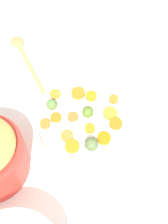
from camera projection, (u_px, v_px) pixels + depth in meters
tabletop at (93, 144)px, 0.98m from camera, size 2.40×2.40×0.02m
serving_bowl_carrots at (84, 123)px, 0.94m from camera, size 0.26×0.26×0.10m
carrot_slice_0 at (73, 116)px, 0.90m from camera, size 0.03×0.03×0.01m
carrot_slice_1 at (56, 118)px, 0.89m from camera, size 0.04×0.04×0.01m
carrot_slice_2 at (72, 146)px, 0.85m from camera, size 0.05×0.05×0.01m
carrot_slice_3 at (67, 136)px, 0.86m from camera, size 0.04×0.04×0.01m
carrot_slice_4 at (116, 124)px, 0.88m from camera, size 0.05×0.05×0.01m
carrot_slice_5 at (55, 94)px, 0.93m from camera, size 0.04×0.04×0.01m
carrot_slice_6 at (114, 99)px, 0.92m from camera, size 0.03×0.03×0.01m
carrot_slice_7 at (110, 113)px, 0.90m from camera, size 0.05×0.05×0.01m
carrot_slice_8 at (78, 93)px, 0.93m from camera, size 0.04×0.04×0.01m
carrot_slice_9 at (45, 124)px, 0.88m from camera, size 0.03×0.03×0.01m
carrot_slice_10 at (91, 96)px, 0.93m from camera, size 0.04×0.04×0.01m
carrot_slice_11 at (104, 138)px, 0.86m from camera, size 0.05×0.05×0.01m
carrot_slice_12 at (90, 128)px, 0.87m from camera, size 0.04×0.04×0.01m
brussels_sprout_0 at (91, 144)px, 0.83m from camera, size 0.04×0.04×0.04m
brussels_sprout_1 at (52, 104)px, 0.90m from camera, size 0.03×0.03×0.03m
brussels_sprout_2 at (88, 112)px, 0.89m from camera, size 0.03×0.03×0.03m
wooden_spoon at (24, 55)px, 1.14m from camera, size 0.23×0.24×0.01m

